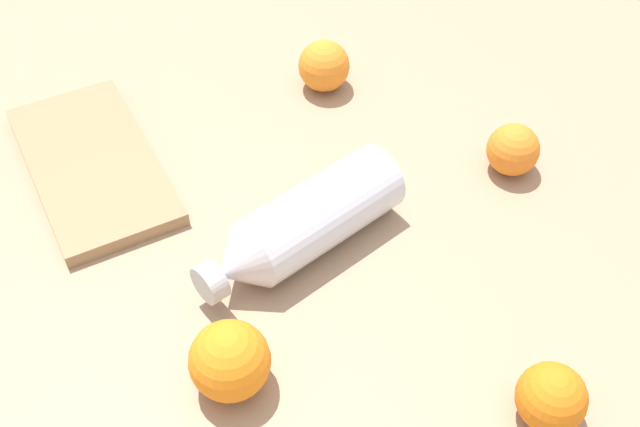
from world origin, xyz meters
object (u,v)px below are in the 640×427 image
at_px(orange_2, 551,398).
at_px(water_bottle, 303,224).
at_px(orange_0, 324,66).
at_px(orange_1, 230,361).
at_px(orange_3, 513,150).
at_px(cutting_board, 92,164).

bearing_deg(orange_2, water_bottle, -158.89).
bearing_deg(orange_0, orange_2, -4.38).
bearing_deg(orange_1, water_bottle, 132.47).
bearing_deg(orange_0, orange_3, 27.48).
height_order(orange_1, cutting_board, orange_1).
distance_m(orange_0, cutting_board, 0.33).
height_order(orange_0, orange_1, orange_1).
xyz_separation_m(orange_0, cutting_board, (0.02, -0.33, -0.03)).
bearing_deg(orange_1, orange_0, 142.32).
distance_m(orange_3, cutting_board, 0.51).
bearing_deg(orange_0, orange_1, -37.68).
bearing_deg(orange_2, orange_1, -123.55).
bearing_deg(orange_3, orange_2, -30.33).
relative_size(orange_3, cutting_board, 0.23).
relative_size(orange_1, orange_2, 1.19).
relative_size(orange_1, cutting_board, 0.28).
height_order(water_bottle, orange_2, water_bottle).
relative_size(orange_1, orange_3, 1.23).
bearing_deg(cutting_board, orange_2, 27.80).
xyz_separation_m(water_bottle, cutting_board, (-0.23, -0.17, -0.03)).
distance_m(water_bottle, orange_0, 0.29).
bearing_deg(orange_1, cutting_board, -173.84).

